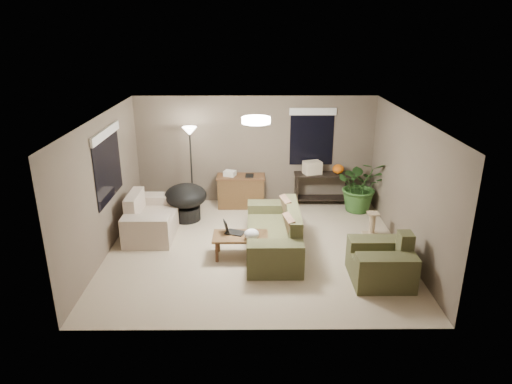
{
  "coord_description": "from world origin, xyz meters",
  "views": [
    {
      "loc": [
        -0.06,
        -7.79,
        3.98
      ],
      "look_at": [
        0.0,
        0.2,
        1.05
      ],
      "focal_mm": 32.0,
      "sensor_mm": 36.0,
      "label": 1
    }
  ],
  "objects_px": {
    "desk": "(241,191)",
    "console_table": "(322,186)",
    "floor_lamp": "(190,141)",
    "houseplant": "(360,191)",
    "main_sofa": "(275,236)",
    "cat_scratching_post": "(372,226)",
    "loveseat": "(151,219)",
    "armchair": "(382,263)",
    "papasan_chair": "(186,199)",
    "coffee_table": "(241,238)"
  },
  "relations": [
    {
      "from": "console_table",
      "to": "armchair",
      "type": "bearing_deg",
      "value": -81.79
    },
    {
      "from": "armchair",
      "to": "cat_scratching_post",
      "type": "relative_size",
      "value": 2.0
    },
    {
      "from": "cat_scratching_post",
      "to": "loveseat",
      "type": "bearing_deg",
      "value": 177.81
    },
    {
      "from": "main_sofa",
      "to": "console_table",
      "type": "relative_size",
      "value": 1.69
    },
    {
      "from": "coffee_table",
      "to": "console_table",
      "type": "bearing_deg",
      "value": 54.67
    },
    {
      "from": "desk",
      "to": "papasan_chair",
      "type": "height_order",
      "value": "papasan_chair"
    },
    {
      "from": "papasan_chair",
      "to": "armchair",
      "type": "bearing_deg",
      "value": -35.39
    },
    {
      "from": "desk",
      "to": "cat_scratching_post",
      "type": "xyz_separation_m",
      "value": [
        2.65,
        -1.6,
        -0.16
      ]
    },
    {
      "from": "main_sofa",
      "to": "loveseat",
      "type": "xyz_separation_m",
      "value": [
        -2.47,
        0.78,
        0.0
      ]
    },
    {
      "from": "coffee_table",
      "to": "papasan_chair",
      "type": "bearing_deg",
      "value": 125.62
    },
    {
      "from": "coffee_table",
      "to": "main_sofa",
      "type": "bearing_deg",
      "value": 20.47
    },
    {
      "from": "floor_lamp",
      "to": "loveseat",
      "type": "bearing_deg",
      "value": -117.9
    },
    {
      "from": "main_sofa",
      "to": "desk",
      "type": "bearing_deg",
      "value": 107.36
    },
    {
      "from": "floor_lamp",
      "to": "cat_scratching_post",
      "type": "xyz_separation_m",
      "value": [
        3.75,
        -1.46,
        -1.38
      ]
    },
    {
      "from": "main_sofa",
      "to": "desk",
      "type": "xyz_separation_m",
      "value": [
        -0.69,
        2.21,
        0.08
      ]
    },
    {
      "from": "main_sofa",
      "to": "armchair",
      "type": "height_order",
      "value": "same"
    },
    {
      "from": "coffee_table",
      "to": "cat_scratching_post",
      "type": "xyz_separation_m",
      "value": [
        2.6,
        0.85,
        -0.14
      ]
    },
    {
      "from": "main_sofa",
      "to": "houseplant",
      "type": "distance_m",
      "value": 2.8
    },
    {
      "from": "desk",
      "to": "houseplant",
      "type": "relative_size",
      "value": 0.9
    },
    {
      "from": "loveseat",
      "to": "desk",
      "type": "xyz_separation_m",
      "value": [
        1.78,
        1.43,
        0.08
      ]
    },
    {
      "from": "main_sofa",
      "to": "houseplant",
      "type": "xyz_separation_m",
      "value": [
        2.01,
        1.95,
        0.18
      ]
    },
    {
      "from": "papasan_chair",
      "to": "main_sofa",
      "type": "bearing_deg",
      "value": -38.14
    },
    {
      "from": "papasan_chair",
      "to": "cat_scratching_post",
      "type": "height_order",
      "value": "papasan_chair"
    },
    {
      "from": "desk",
      "to": "console_table",
      "type": "bearing_deg",
      "value": 4.62
    },
    {
      "from": "floor_lamp",
      "to": "main_sofa",
      "type": "bearing_deg",
      "value": -49.11
    },
    {
      "from": "armchair",
      "to": "houseplant",
      "type": "bearing_deg",
      "value": 84.16
    },
    {
      "from": "console_table",
      "to": "main_sofa",
      "type": "bearing_deg",
      "value": -117.0
    },
    {
      "from": "floor_lamp",
      "to": "houseplant",
      "type": "relative_size",
      "value": 1.57
    },
    {
      "from": "loveseat",
      "to": "floor_lamp",
      "type": "relative_size",
      "value": 0.84
    },
    {
      "from": "main_sofa",
      "to": "armchair",
      "type": "bearing_deg",
      "value": -32.16
    },
    {
      "from": "armchair",
      "to": "console_table",
      "type": "bearing_deg",
      "value": 98.21
    },
    {
      "from": "floor_lamp",
      "to": "houseplant",
      "type": "xyz_separation_m",
      "value": [
        3.8,
        -0.12,
        -1.12
      ]
    },
    {
      "from": "main_sofa",
      "to": "floor_lamp",
      "type": "bearing_deg",
      "value": 130.89
    },
    {
      "from": "armchair",
      "to": "papasan_chair",
      "type": "distance_m",
      "value": 4.36
    },
    {
      "from": "desk",
      "to": "floor_lamp",
      "type": "relative_size",
      "value": 0.58
    },
    {
      "from": "armchair",
      "to": "desk",
      "type": "bearing_deg",
      "value": 126.09
    },
    {
      "from": "main_sofa",
      "to": "papasan_chair",
      "type": "height_order",
      "value": "main_sofa"
    },
    {
      "from": "coffee_table",
      "to": "desk",
      "type": "height_order",
      "value": "desk"
    },
    {
      "from": "floor_lamp",
      "to": "papasan_chair",
      "type": "bearing_deg",
      "value": -96.29
    },
    {
      "from": "main_sofa",
      "to": "coffee_table",
      "type": "height_order",
      "value": "main_sofa"
    },
    {
      "from": "desk",
      "to": "console_table",
      "type": "xyz_separation_m",
      "value": [
        1.9,
        0.15,
        0.06
      ]
    },
    {
      "from": "houseplant",
      "to": "coffee_table",
      "type": "bearing_deg",
      "value": -140.46
    },
    {
      "from": "main_sofa",
      "to": "armchair",
      "type": "relative_size",
      "value": 2.2
    },
    {
      "from": "main_sofa",
      "to": "houseplant",
      "type": "height_order",
      "value": "houseplant"
    },
    {
      "from": "desk",
      "to": "papasan_chair",
      "type": "relative_size",
      "value": 0.94
    },
    {
      "from": "main_sofa",
      "to": "loveseat",
      "type": "bearing_deg",
      "value": 162.54
    },
    {
      "from": "main_sofa",
      "to": "loveseat",
      "type": "relative_size",
      "value": 1.38
    },
    {
      "from": "desk",
      "to": "console_table",
      "type": "relative_size",
      "value": 0.85
    },
    {
      "from": "coffee_table",
      "to": "floor_lamp",
      "type": "xyz_separation_m",
      "value": [
        -1.15,
        2.3,
        1.24
      ]
    },
    {
      "from": "papasan_chair",
      "to": "houseplant",
      "type": "bearing_deg",
      "value": 7.23
    }
  ]
}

